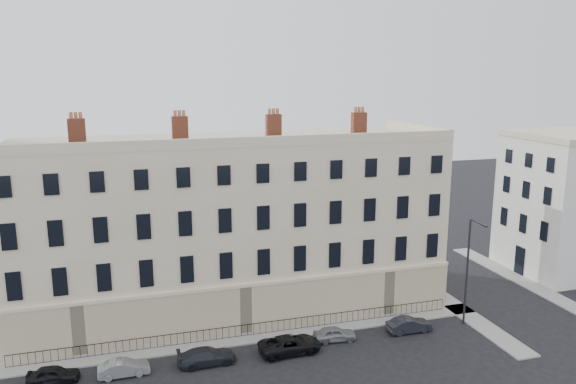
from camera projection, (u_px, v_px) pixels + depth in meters
name	position (u px, v px, depth m)	size (l,w,h in m)	color
ground	(344.00, 358.00, 41.12)	(160.00, 160.00, 0.00)	black
terrace	(230.00, 224.00, 49.10)	(36.22, 12.22, 17.00)	beige
adjacent_building	(565.00, 206.00, 58.07)	(10.00, 10.00, 14.00)	silver
pavement_terrace	(198.00, 345.00, 43.00)	(48.00, 2.00, 0.12)	gray
pavement_east_return	(441.00, 297.00, 52.24)	(2.00, 24.00, 0.12)	gray
pavement_adjacent	(517.00, 278.00, 56.91)	(2.00, 20.00, 0.12)	gray
railings	(248.00, 330.00, 44.39)	(35.00, 0.04, 0.96)	black
car_a	(53.00, 375.00, 37.81)	(1.38, 3.43, 1.17)	black
car_b	(124.00, 368.00, 38.67)	(1.21, 3.47, 1.14)	gray
car_c	(207.00, 356.00, 40.19)	(1.71, 4.20, 1.22)	#21242C
car_d	(290.00, 345.00, 41.81)	(2.19, 4.74, 1.32)	black
car_e	(335.00, 334.00, 43.73)	(1.35, 3.35, 1.14)	gray
car_f	(409.00, 325.00, 45.19)	(1.29, 3.69, 1.22)	black
streetlamp	(468.00, 267.00, 45.60)	(0.43, 1.96, 9.05)	#2D2C31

